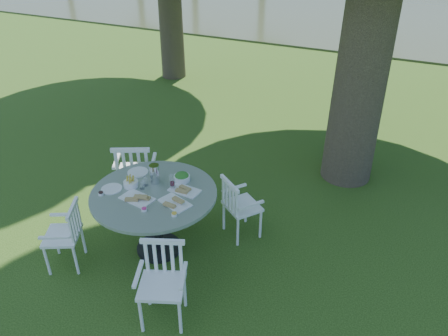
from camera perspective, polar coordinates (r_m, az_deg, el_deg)
The scene contains 7 objects.
ground at distance 5.96m, azimuth -0.82°, elevation -7.94°, with size 140.00×140.00×0.00m, color #19360B.
table at distance 5.27m, azimuth -9.03°, elevation -4.55°, with size 1.49×1.49×0.86m.
chair_ne at distance 5.55m, azimuth 1.65°, elevation -4.70°, with size 0.59×0.58×0.85m.
chair_nw at distance 6.17m, azimuth -11.60°, elevation -0.39°, with size 0.67×0.66×1.02m.
chair_sw at distance 5.45m, azimuth -19.66°, elevation -7.79°, with size 0.54×0.56×0.84m.
chair_se at distance 4.60m, azimuth -7.98°, elevation -13.68°, with size 0.58×0.56×0.90m.
tableware at distance 5.26m, azimuth -8.91°, elevation -2.00°, with size 1.16×0.85×0.24m.
Camera 1 is at (2.03, -4.17, 3.73)m, focal length 35.00 mm.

